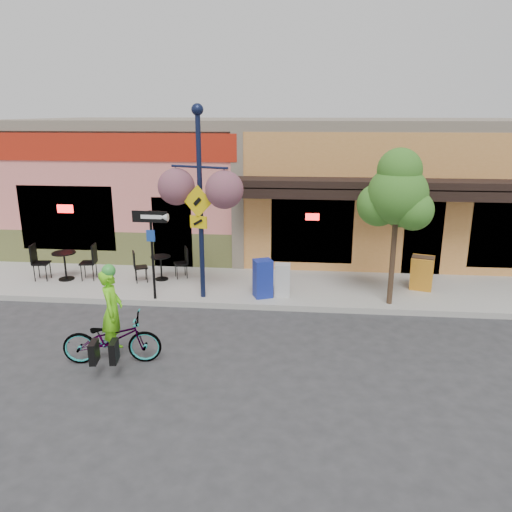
{
  "coord_description": "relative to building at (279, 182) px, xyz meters",
  "views": [
    {
      "loc": [
        0.95,
        -10.98,
        4.74
      ],
      "look_at": [
        -0.17,
        0.5,
        1.4
      ],
      "focal_mm": 35.0,
      "sensor_mm": 36.0,
      "label": 1
    }
  ],
  "objects": [
    {
      "name": "ground",
      "position": [
        0.0,
        -7.5,
        -2.25
      ],
      "size": [
        90.0,
        90.0,
        0.0
      ],
      "primitive_type": "plane",
      "color": "#2D2D30",
      "rests_on": "ground"
    },
    {
      "name": "sidewalk",
      "position": [
        0.0,
        -5.5,
        -2.17
      ],
      "size": [
        24.0,
        3.0,
        0.15
      ],
      "primitive_type": "cube",
      "color": "#9E9B93",
      "rests_on": "ground"
    },
    {
      "name": "curb",
      "position": [
        0.0,
        -6.95,
        -2.17
      ],
      "size": [
        24.0,
        0.12,
        0.15
      ],
      "primitive_type": "cube",
      "color": "#A8A59E",
      "rests_on": "ground"
    },
    {
      "name": "building",
      "position": [
        0.0,
        0.0,
        0.0
      ],
      "size": [
        18.2,
        8.2,
        4.5
      ],
      "primitive_type": null,
      "color": "#EA7D73",
      "rests_on": "ground"
    },
    {
      "name": "bicycle",
      "position": [
        -2.7,
        -9.94,
        -1.75
      ],
      "size": [
        1.98,
        0.95,
        1.0
      ],
      "primitive_type": "imported",
      "rotation": [
        0.0,
        0.0,
        1.73
      ],
      "color": "maroon",
      "rests_on": "ground"
    },
    {
      "name": "cyclist_rider",
      "position": [
        -2.65,
        -9.94,
        -1.42
      ],
      "size": [
        0.49,
        0.66,
        1.66
      ],
      "primitive_type": "imported",
      "rotation": [
        0.0,
        0.0,
        1.73
      ],
      "color": "#6EE718",
      "rests_on": "ground"
    },
    {
      "name": "lamp_post",
      "position": [
        -1.58,
        -6.58,
        0.3
      ],
      "size": [
        1.64,
        1.04,
        4.8
      ],
      "primitive_type": null,
      "rotation": [
        0.0,
        0.0,
        -0.3
      ],
      "color": "#111938",
      "rests_on": "sidewalk"
    },
    {
      "name": "one_way_sign",
      "position": [
        -2.78,
        -6.85,
        -0.96
      ],
      "size": [
        0.88,
        0.22,
        2.29
      ],
      "primitive_type": null,
      "rotation": [
        0.0,
        0.0,
        -0.03
      ],
      "color": "black",
      "rests_on": "sidewalk"
    },
    {
      "name": "cafe_set_left",
      "position": [
        -5.73,
        -5.62,
        -1.58
      ],
      "size": [
        1.84,
        1.08,
        1.05
      ],
      "primitive_type": null,
      "rotation": [
        0.0,
        0.0,
        0.12
      ],
      "color": "black",
      "rests_on": "sidewalk"
    },
    {
      "name": "cafe_set_right",
      "position": [
        -3.03,
        -5.35,
        -1.65
      ],
      "size": [
        1.68,
        1.31,
        0.9
      ],
      "primitive_type": null,
      "rotation": [
        0.0,
        0.0,
        0.43
      ],
      "color": "black",
      "rests_on": "sidewalk"
    },
    {
      "name": "newspaper_box_blue",
      "position": [
        -0.05,
        -6.44,
        -1.61
      ],
      "size": [
        0.56,
        0.53,
        0.99
      ],
      "primitive_type": null,
      "rotation": [
        0.0,
        0.0,
        0.39
      ],
      "color": "navy",
      "rests_on": "sidewalk"
    },
    {
      "name": "newspaper_box_grey",
      "position": [
        0.44,
        -6.3,
        -1.68
      ],
      "size": [
        0.4,
        0.36,
        0.84
      ],
      "primitive_type": null,
      "rotation": [
        0.0,
        0.0,
        0.02
      ],
      "color": "beige",
      "rests_on": "sidewalk"
    },
    {
      "name": "street_tree",
      "position": [
        3.13,
        -6.6,
        -0.17
      ],
      "size": [
        1.74,
        1.74,
        3.86
      ],
      "primitive_type": null,
      "rotation": [
        0.0,
        0.0,
        -0.17
      ],
      "color": "#3D7A26",
      "rests_on": "sidewalk"
    },
    {
      "name": "sandwich_board",
      "position": [
        4.06,
        -5.71,
        -1.63
      ],
      "size": [
        0.66,
        0.56,
        0.94
      ],
      "primitive_type": null,
      "rotation": [
        0.0,
        0.0,
        -0.29
      ],
      "color": "orange",
      "rests_on": "sidewalk"
    }
  ]
}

